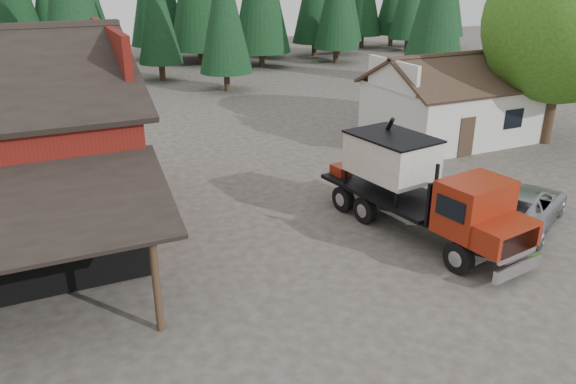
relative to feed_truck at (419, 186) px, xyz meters
name	(u,v)px	position (x,y,z in m)	size (l,w,h in m)	color
ground	(385,319)	(-4.00, -4.03, -1.76)	(120.00, 120.00, 0.00)	#423B34
farmhouse	(451,108)	(9.00, 8.97, -0.09)	(8.60, 6.42, 4.65)	silver
deciduous_tree	(564,29)	(13.01, 5.94, 4.15)	(8.00, 8.00, 10.20)	#382619
conifer_backdrop	(120,71)	(-4.00, 37.97, -1.76)	(76.00, 16.00, 16.00)	black
near_pine_b	(224,10)	(2.00, 25.97, 4.13)	(3.96, 3.96, 10.40)	#382619
feed_truck	(419,186)	(0.00, 0.00, 0.00)	(3.44, 8.58, 3.77)	black
silver_car	(522,205)	(4.00, -1.03, -1.05)	(2.37, 5.14, 1.43)	#B3B5BB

